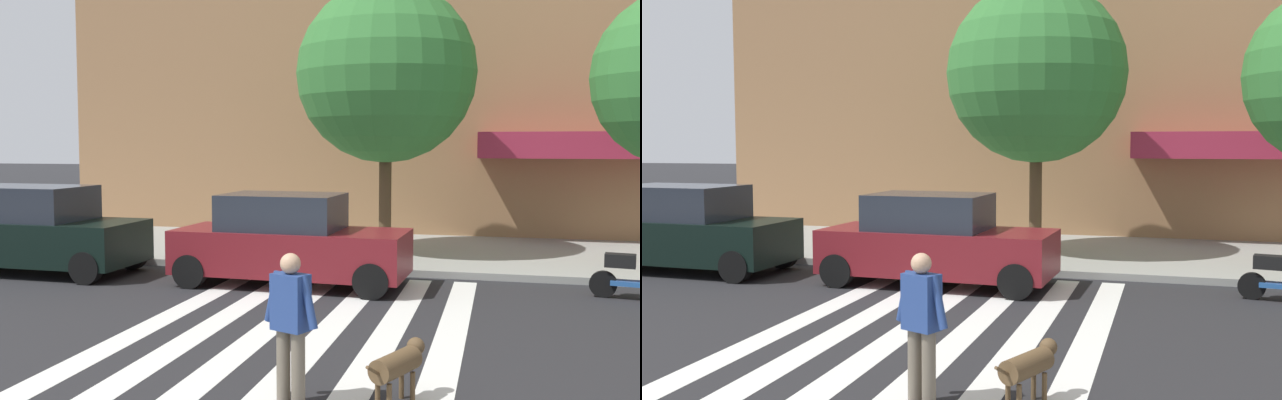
{
  "view_description": "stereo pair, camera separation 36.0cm",
  "coord_description": "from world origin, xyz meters",
  "views": [
    {
      "loc": [
        2.69,
        -2.32,
        2.78
      ],
      "look_at": [
        -0.05,
        8.44,
        1.92
      ],
      "focal_mm": 40.46,
      "sensor_mm": 36.0,
      "label": 1
    },
    {
      "loc": [
        3.04,
        -2.22,
        2.78
      ],
      "look_at": [
        -0.05,
        8.44,
        1.92
      ],
      "focal_mm": 40.46,
      "sensor_mm": 36.0,
      "label": 2
    }
  ],
  "objects": [
    {
      "name": "ground_plane",
      "position": [
        0.0,
        6.29,
        0.0
      ],
      "size": [
        160.0,
        160.0,
        0.0
      ],
      "primitive_type": "plane",
      "color": "#232326"
    },
    {
      "name": "sidewalk_far",
      "position": [
        0.0,
        15.57,
        0.07
      ],
      "size": [
        80.0,
        6.0,
        0.15
      ],
      "primitive_type": "cube",
      "color": "gray",
      "rests_on": "ground_plane"
    },
    {
      "name": "crosswalk_stripes",
      "position": [
        -0.25,
        6.29,
        0.0
      ],
      "size": [
        4.95,
        11.97,
        0.01
      ],
      "color": "silver",
      "rests_on": "ground_plane"
    },
    {
      "name": "parked_car_near_curb",
      "position": [
        -7.18,
        11.15,
        0.91
      ],
      "size": [
        4.71,
        2.11,
        1.87
      ],
      "color": "black",
      "rests_on": "ground_plane"
    },
    {
      "name": "parked_car_behind_first",
      "position": [
        -1.37,
        11.15,
        0.86
      ],
      "size": [
        4.59,
        2.04,
        1.8
      ],
      "color": "maroon",
      "rests_on": "ground_plane"
    },
    {
      "name": "street_tree_nearest",
      "position": [
        -0.04,
        14.73,
        4.44
      ],
      "size": [
        4.25,
        4.25,
        6.43
      ],
      "color": "#4C3823",
      "rests_on": "sidewalk_far"
    },
    {
      "name": "pedestrian_dog_walker",
      "position": [
        0.55,
        4.85,
        0.93
      ],
      "size": [
        0.68,
        0.37,
        1.64
      ],
      "color": "#6B6051",
      "rests_on": "ground_plane"
    },
    {
      "name": "dog_on_leash",
      "position": [
        1.65,
        5.16,
        0.44
      ],
      "size": [
        0.55,
        1.06,
        0.65
      ],
      "color": "brown",
      "rests_on": "ground_plane"
    }
  ]
}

